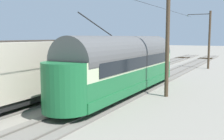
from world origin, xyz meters
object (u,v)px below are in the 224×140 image
catenary_pole_foreground (209,39)px  catenary_pole_mid_near (166,41)px  boxcar_adjacent (45,67)px  vintage_streetcar (125,64)px

catenary_pole_foreground → catenary_pole_mid_near: same height
boxcar_adjacent → catenary_pole_foreground: (-7.18, -23.61, 1.80)m
catenary_pole_mid_near → catenary_pole_foreground: bearing=-90.0°
boxcar_adjacent → catenary_pole_foreground: size_ratio=1.84×
vintage_streetcar → catenary_pole_mid_near: catenary_pole_mid_near is taller
catenary_pole_mid_near → vintage_streetcar: bearing=12.6°
vintage_streetcar → catenary_pole_mid_near: size_ratio=2.21×
vintage_streetcar → catenary_pole_foreground: (-2.84, -19.88, 1.71)m
catenary_pole_mid_near → boxcar_adjacent: bearing=31.3°
catenary_pole_foreground → catenary_pole_mid_near: (0.00, 19.25, 0.00)m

